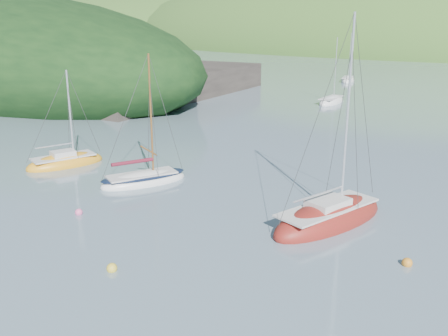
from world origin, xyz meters
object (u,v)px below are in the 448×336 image
Objects in this scene: sailboat_yellow at (65,163)px; distant_sloop_c at (348,81)px; daysailer_white at (144,180)px; sloop_red at (329,219)px; distant_sloop_a at (331,102)px.

sailboat_yellow is 0.86× the size of distant_sloop_c.
sloop_red is at bearing 28.92° from daysailer_white.
sailboat_yellow is at bearing -161.12° from sloop_red.
daysailer_white is at bearing -96.29° from distant_sloop_c.
sloop_red is at bearing -69.02° from distant_sloop_a.
distant_sloop_c is at bearing 126.76° from sloop_red.
distant_sloop_c is at bearing 104.59° from distant_sloop_a.
distant_sloop_c is (-7.10, 59.79, -0.02)m from sailboat_yellow.
distant_sloop_c is at bearing 110.62° from sailboat_yellow.
daysailer_white is at bearing -160.64° from sloop_red.
sloop_red is 1.54× the size of sailboat_yellow.
sailboat_yellow is at bearing -103.45° from distant_sloop_c.
distant_sloop_a reaches higher than sailboat_yellow.
daysailer_white is 0.77× the size of sloop_red.
sloop_red is (12.45, 1.73, 0.01)m from daysailer_white.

